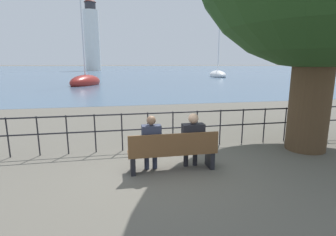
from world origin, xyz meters
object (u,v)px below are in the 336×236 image
object	(u,v)px
sailboat_0	(218,75)
sailboat_2	(86,82)
park_bench	(173,152)
seated_person_right	(193,138)
seated_person_left	(151,141)
harbor_lighthouse	(92,37)

from	to	relation	value
sailboat_0	sailboat_2	size ratio (longest dim) A/B	0.84
park_bench	sailboat_0	bearing A→B (deg)	67.00
park_bench	sailboat_2	world-z (taller)	sailboat_2
seated_person_right	seated_person_left	bearing A→B (deg)	179.82
seated_person_left	sailboat_0	xyz separation A→B (m)	(17.61, 40.29, -0.33)
seated_person_left	harbor_lighthouse	size ratio (longest dim) A/B	0.05
park_bench	harbor_lighthouse	bearing A→B (deg)	95.43
park_bench	sailboat_2	bearing A→B (deg)	100.09
seated_person_left	harbor_lighthouse	distance (m)	91.47
seated_person_left	seated_person_right	bearing A→B (deg)	-0.18
sailboat_0	sailboat_2	xyz separation A→B (m)	(-21.69, -14.78, 0.03)
seated_person_right	harbor_lighthouse	distance (m)	91.56
park_bench	harbor_lighthouse	size ratio (longest dim) A/B	0.08
harbor_lighthouse	seated_person_left	bearing A→B (deg)	-84.87
park_bench	seated_person_right	distance (m)	0.55
park_bench	sailboat_2	xyz separation A→B (m)	(-4.55, 25.59, -0.05)
seated_person_right	park_bench	bearing A→B (deg)	-171.02
seated_person_right	sailboat_0	distance (m)	43.60
seated_person_right	sailboat_0	xyz separation A→B (m)	(16.66, 40.29, -0.35)
seated_person_left	sailboat_0	bearing A→B (deg)	66.39
seated_person_left	harbor_lighthouse	world-z (taller)	harbor_lighthouse
seated_person_right	harbor_lighthouse	xyz separation A→B (m)	(-9.07, 90.50, 10.57)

